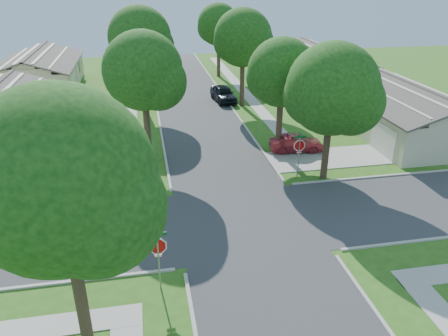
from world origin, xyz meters
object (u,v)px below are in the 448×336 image
Objects in this scene: tree_w_far at (139,33)px; house_nw_far at (40,75)px; car_curb_east at (223,94)px; tree_ne_corner at (333,93)px; tree_w_near at (144,74)px; stop_sign_ne at (299,147)px; stop_sign_sw at (158,249)px; tree_w_mid at (141,41)px; tree_e_near at (283,76)px; tree_e_mid at (243,40)px; tree_e_far at (219,26)px; car_driveway at (296,144)px; car_curb_west at (169,67)px; tree_sw_corner at (64,188)px; house_ne_near at (405,115)px; house_ne_far at (320,69)px.

tree_w_far is 12.19m from house_nw_far.
house_nw_far is at bearing 148.61° from car_curb_east.
house_nw_far is at bearing 128.81° from tree_ne_corner.
house_nw_far is (-11.35, 22.99, -4.60)m from tree_w_near.
tree_w_near is at bearing 155.26° from stop_sign_ne.
tree_w_mid is (0.06, 25.71, 4.46)m from stop_sign_sw.
tree_ne_corner is (1.61, -4.80, -0.05)m from tree_e_near.
stop_sign_ne is 16.84m from tree_e_mid.
stop_sign_ne is 34.26m from house_nw_far.
car_curb_east is (7.85, -11.12, -4.71)m from tree_w_far.
tree_e_far is 1.01× the size of tree_ne_corner.
tree_e_mid is 2.39× the size of car_driveway.
car_curb_west is at bearing 19.83° from car_driveway.
tree_w_near is 16.24m from tree_sw_corner.
tree_e_far is at bearing 149.10° from car_curb_west.
tree_w_mid is 9.87m from car_curb_east.
stop_sign_ne is 0.32× the size of tree_e_mid.
tree_e_far is at bearing 76.06° from car_curb_east.
tree_e_mid is 1.15× the size of tree_w_far.
house_ne_near is 2.87× the size of car_curb_west.
tree_w_far is 1.70× the size of car_curb_west.
house_ne_far reaches higher than car_curb_west.
tree_w_far is 2.08× the size of car_driveway.
stop_sign_sw is 25.98m from house_ne_near.
tree_w_near is (-9.40, -25.00, 0.14)m from tree_e_far.
tree_w_far reaches higher than house_ne_near.
tree_w_far is 21.61m from house_ne_far.
tree_sw_corner is at bearing -142.48° from house_ne_near.
tree_w_far is at bearing 10.05° from house_nw_far.
car_curb_west is (-17.19, 8.34, -0.83)m from house_ne_far.
tree_w_far is at bearing 86.11° from tree_sw_corner.
stop_sign_sw is 0.22× the size of house_ne_far.
car_curb_east is at bearing -54.78° from tree_w_far.
car_curb_west is at bearing 85.24° from stop_sign_sw.
house_ne_near is 31.46m from car_curb_west.
tree_e_near is 0.87× the size of tree_w_mid.
tree_w_far is 6.80m from car_curb_west.
tree_e_far is 26.71m from tree_w_near.
stop_sign_sw is at bearing -110.20° from tree_e_mid.
tree_w_far is 27.88m from car_driveway.
house_ne_far is 2.87× the size of car_curb_west.
house_ne_far reaches higher than stop_sign_sw.
car_curb_east is at bearing 60.52° from tree_w_near.
stop_sign_ne is at bearing 167.71° from car_driveway.
stop_sign_sw is 0.31× the size of tree_sw_corner.
car_driveway is 14.46m from car_curb_east.
tree_ne_corner is 6.70m from car_driveway.
tree_ne_corner is at bearing -111.23° from house_ne_far.
tree_e_mid is at bearing 138.30° from house_ne_near.
tree_sw_corner is (-2.79, -16.00, 0.15)m from tree_w_near.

